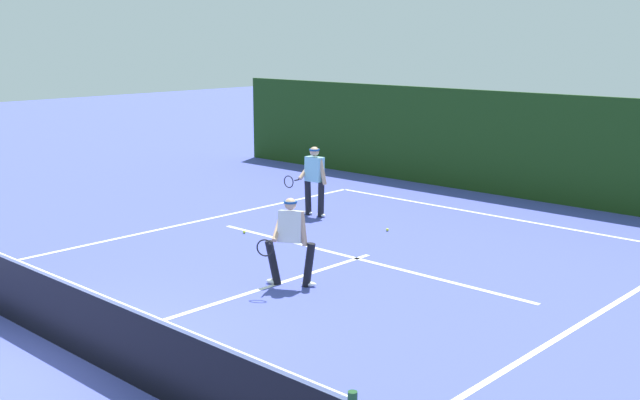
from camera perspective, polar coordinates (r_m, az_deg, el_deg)
name	(u,v)px	position (r m, az deg, el deg)	size (l,w,h in m)	color
ground_plane	(68,351)	(11.21, -18.09, -10.52)	(80.00, 80.00, 0.00)	#434CAA
court_line_baseline_far	(492,215)	(18.84, 12.57, -1.11)	(9.34, 0.10, 0.01)	white
court_line_service	(357,258)	(14.88, 2.74, -4.33)	(7.61, 0.10, 0.01)	white
court_line_centre	(245,294)	(12.93, -5.56, -6.92)	(0.10, 6.40, 0.01)	white
tennis_net	(65,314)	(11.03, -18.27, -8.00)	(10.24, 0.09, 1.08)	#1E4723
player_near	(290,238)	(13.08, -2.22, -2.84)	(0.84, 1.00, 1.53)	black
player_far	(314,178)	(18.18, -0.45, 1.64)	(0.76, 0.90, 1.66)	black
tennis_ball	(244,232)	(16.80, -5.61, -2.36)	(0.07, 0.07, 0.07)	#D1E033
tennis_ball_extra	(387,230)	(16.98, 4.99, -2.20)	(0.07, 0.07, 0.07)	#D1E033
back_fence_windscreen	(541,148)	(20.58, 16.01, 3.72)	(21.71, 0.12, 2.77)	#1B3B13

